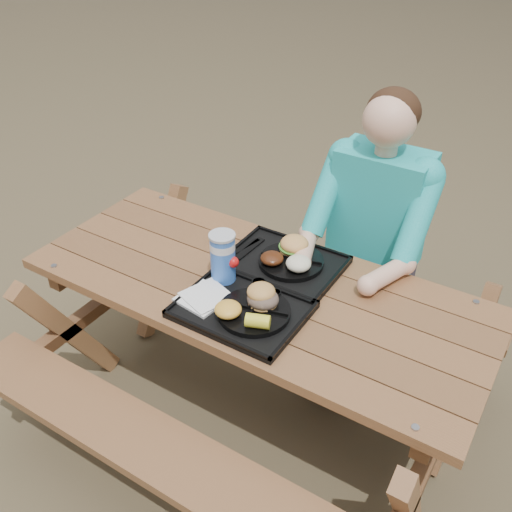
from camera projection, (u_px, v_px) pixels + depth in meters
The scene contains 18 objects.
ground at pixel (256, 413), 2.62m from camera, with size 60.00×60.00×0.00m, color #999999.
picnic_table at pixel (256, 354), 2.41m from camera, with size 1.80×1.49×0.75m, color #999999, non-canonical shape.
tray_near at pixel (242, 310), 2.05m from camera, with size 0.45×0.35×0.02m, color black.
tray_far at pixel (283, 264), 2.29m from camera, with size 0.45×0.35×0.02m, color black.
plate_near at pixel (254, 312), 2.01m from camera, with size 0.26×0.26×0.02m, color black.
plate_far at pixel (291, 261), 2.27m from camera, with size 0.26×0.26×0.02m, color black.
napkin_stack at pixel (203, 297), 2.08m from camera, with size 0.16×0.16×0.02m, color white.
soda_cup at pixel (223, 258), 2.14m from camera, with size 0.09×0.09×0.19m, color blue.
condiment_bbq at pixel (259, 285), 2.13m from camera, with size 0.05×0.05×0.03m, color #340506.
condiment_mustard at pixel (275, 294), 2.09m from camera, with size 0.04×0.04×0.03m, color gold.
sandwich at pixel (263, 291), 2.00m from camera, with size 0.11×0.11×0.11m, color #D7974C, non-canonical shape.
mac_cheese at pixel (228, 309), 1.97m from camera, with size 0.10×0.10×0.05m, color yellow.
corn_cob at pixel (258, 321), 1.92m from camera, with size 0.08×0.08×0.05m, color yellow, non-canonical shape.
cutlery_far at pixel (249, 249), 2.36m from camera, with size 0.03×0.18×0.01m, color black.
burger at pixel (295, 241), 2.28m from camera, with size 0.12×0.12×0.10m, color #EAA052, non-canonical shape.
baked_beans at pixel (272, 258), 2.23m from camera, with size 0.09×0.09×0.04m, color #4D220F.
potato_salad at pixel (298, 264), 2.19m from camera, with size 0.10×0.10×0.05m, color white.
diner at pixel (372, 254), 2.56m from camera, with size 0.48×0.84×1.28m, color #19A4B1, non-canonical shape.
Camera 1 is at (0.93, -1.48, 2.09)m, focal length 40.00 mm.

